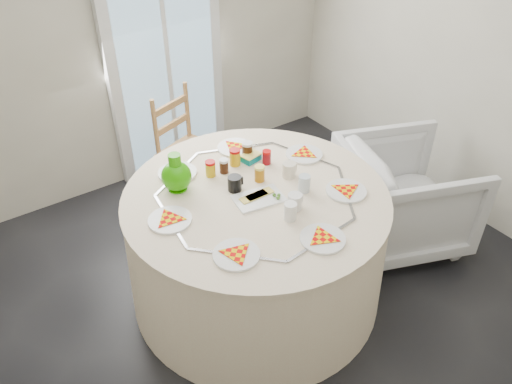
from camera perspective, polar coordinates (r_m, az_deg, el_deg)
floor at (r=3.24m, az=1.08°, el=-14.73°), size 4.00×4.00×0.00m
wall_back at (r=4.03m, az=-16.41°, el=17.22°), size 4.00×0.02×2.60m
glass_door at (r=4.20m, az=-10.38°, el=15.19°), size 1.00×0.08×2.10m
table at (r=3.18m, az=0.00°, el=-6.19°), size 1.62×1.62×0.82m
wooden_chair at (r=3.94m, az=-7.39°, el=4.59°), size 0.54×0.53×0.95m
armchair at (r=3.72m, az=16.49°, el=-0.36°), size 1.02×1.05×0.85m
place_settings at (r=2.93m, az=0.00°, el=-0.47°), size 1.53×1.53×0.02m
jar_cluster at (r=3.11m, az=-2.08°, el=3.09°), size 0.45×0.30×0.12m
butter_tub at (r=3.22m, az=-0.59°, el=3.61°), size 0.14×0.11×0.05m
green_pitcher at (r=2.95m, az=-9.07°, el=1.73°), size 0.20×0.20×0.23m
cheese_platter at (r=2.89m, az=0.31°, el=-1.04°), size 0.31×0.22×0.04m
mugs_glasses at (r=2.94m, az=1.77°, el=0.69°), size 0.63×0.63×0.11m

